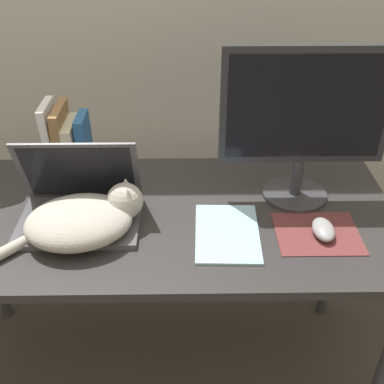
# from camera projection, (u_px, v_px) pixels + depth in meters

# --- Properties ---
(desk) EXTENTS (1.48, 0.68, 0.75)m
(desk) POSITION_uv_depth(u_px,v_px,m) (155.00, 233.00, 1.51)
(desk) COLOR #2D2B2B
(desk) RESTS_ON ground_plane
(laptop) EXTENTS (0.35, 0.25, 0.25)m
(laptop) POSITION_uv_depth(u_px,v_px,m) (80.00, 206.00, 1.42)
(laptop) COLOR #4C4C51
(laptop) RESTS_ON desk
(cat) EXTENTS (0.40, 0.30, 0.14)m
(cat) POSITION_uv_depth(u_px,v_px,m) (85.00, 219.00, 1.35)
(cat) COLOR #B2ADA3
(cat) RESTS_ON desk
(external_monitor) EXTENTS (0.50, 0.20, 0.49)m
(external_monitor) POSITION_uv_depth(u_px,v_px,m) (305.00, 119.00, 1.40)
(external_monitor) COLOR #333338
(external_monitor) RESTS_ON desk
(mousepad) EXTENTS (0.24, 0.20, 0.00)m
(mousepad) POSITION_uv_depth(u_px,v_px,m) (317.00, 233.00, 1.39)
(mousepad) COLOR brown
(mousepad) RESTS_ON desk
(computer_mouse) EXTENTS (0.06, 0.11, 0.04)m
(computer_mouse) POSITION_uv_depth(u_px,v_px,m) (323.00, 229.00, 1.37)
(computer_mouse) COLOR #99999E
(computer_mouse) RESTS_ON mousepad
(book_row) EXTENTS (0.14, 0.17, 0.26)m
(book_row) POSITION_uv_depth(u_px,v_px,m) (68.00, 144.00, 1.61)
(book_row) COLOR white
(book_row) RESTS_ON desk
(notepad) EXTENTS (0.19, 0.27, 0.01)m
(notepad) POSITION_uv_depth(u_px,v_px,m) (227.00, 233.00, 1.38)
(notepad) COLOR #99C6E0
(notepad) RESTS_ON desk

